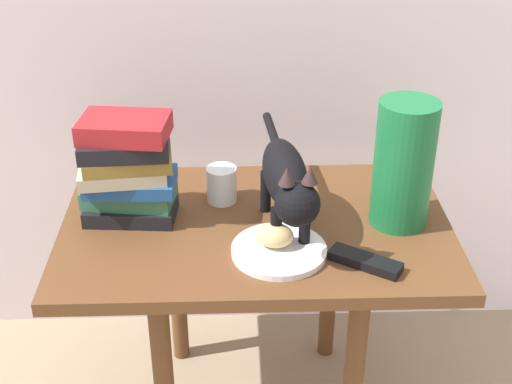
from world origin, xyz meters
The scene contains 8 objects.
side_table centered at (0.00, 0.00, 0.49)m, with size 0.86×0.55×0.57m.
plate centered at (0.04, -0.12, 0.57)m, with size 0.20×0.20×0.01m, color white.
bread_roll centered at (0.03, -0.11, 0.61)m, with size 0.08×0.06×0.05m, color #E0BC7A.
cat centered at (0.06, -0.05, 0.70)m, with size 0.12×0.48×0.23m.
book_stack centered at (-0.28, 0.03, 0.69)m, with size 0.21×0.16×0.24m.
green_vase centered at (0.32, 0.00, 0.71)m, with size 0.13×0.13×0.29m, color #196B38.
candle_jar centered at (-0.08, 0.10, 0.60)m, with size 0.07×0.07×0.08m.
tv_remote centered at (0.22, -0.17, 0.58)m, with size 0.15×0.04×0.02m, color black.
Camera 1 is at (-0.04, -1.34, 1.41)m, focal length 50.12 mm.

